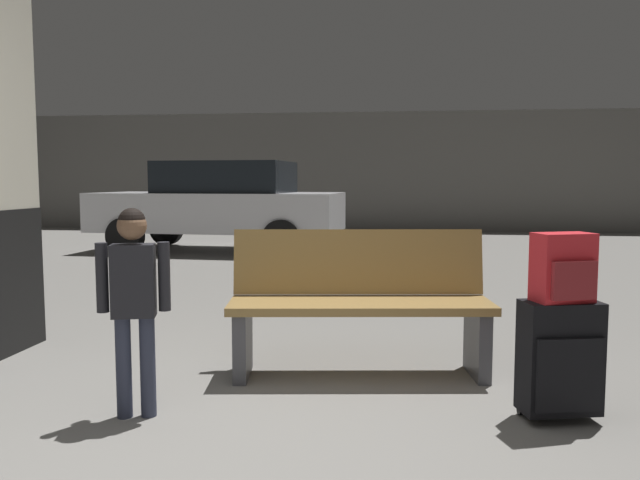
% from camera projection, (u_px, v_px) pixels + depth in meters
% --- Properties ---
extents(ground_plane, '(18.00, 18.00, 0.10)m').
position_uv_depth(ground_plane, '(330.00, 303.00, 6.55)').
color(ground_plane, gray).
extents(garage_back_wall, '(18.00, 0.12, 2.80)m').
position_uv_depth(garage_back_wall, '(371.00, 172.00, 15.17)').
color(garage_back_wall, slate).
rests_on(garage_back_wall, ground_plane).
extents(bench, '(1.65, 0.73, 0.89)m').
position_uv_depth(bench, '(360.00, 303.00, 3.98)').
color(bench, '#9E7A42').
rests_on(bench, ground_plane).
extents(suitcase, '(0.42, 0.30, 0.60)m').
position_uv_depth(suitcase, '(560.00, 358.00, 3.18)').
color(suitcase, black).
rests_on(suitcase, ground_plane).
extents(backpack_bright, '(0.32, 0.27, 0.34)m').
position_uv_depth(backpack_bright, '(564.00, 268.00, 3.14)').
color(backpack_bright, red).
rests_on(backpack_bright, suitcase).
extents(child, '(0.35, 0.20, 1.07)m').
position_uv_depth(child, '(133.00, 289.00, 3.21)').
color(child, '#33384C').
rests_on(child, ground_plane).
extents(parked_car_far, '(4.19, 1.98, 1.51)m').
position_uv_depth(parked_car_far, '(220.00, 204.00, 10.81)').
color(parked_car_far, silver).
rests_on(parked_car_far, ground_plane).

